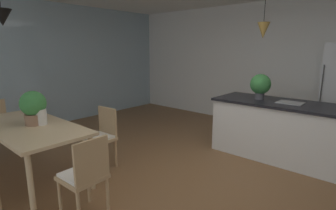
% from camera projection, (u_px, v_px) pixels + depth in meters
% --- Properties ---
extents(ground_plane, '(10.00, 8.40, 0.04)m').
position_uv_depth(ground_plane, '(195.00, 185.00, 3.37)').
color(ground_plane, brown).
extents(wall_back_kitchen, '(10.00, 0.12, 2.70)m').
position_uv_depth(wall_back_kitchen, '(287.00, 66.00, 5.48)').
color(wall_back_kitchen, white).
rests_on(wall_back_kitchen, ground_plane).
extents(window_wall_left_glazing, '(0.06, 8.40, 2.70)m').
position_uv_depth(window_wall_left_glazing, '(44.00, 65.00, 5.70)').
color(window_wall_left_glazing, '#9EB7C6').
rests_on(window_wall_left_glazing, ground_plane).
extents(dining_table, '(1.91, 0.87, 0.73)m').
position_uv_depth(dining_table, '(29.00, 130.00, 3.42)').
color(dining_table, '#D1B284').
rests_on(dining_table, ground_plane).
extents(chair_kitchen_end, '(0.42, 0.42, 0.87)m').
position_uv_depth(chair_kitchen_end, '(85.00, 174.00, 2.61)').
color(chair_kitchen_end, tan).
rests_on(chair_kitchen_end, ground_plane).
extents(chair_far_right, '(0.42, 0.42, 0.87)m').
position_uv_depth(chair_far_right, '(101.00, 136.00, 3.78)').
color(chair_far_right, tan).
rests_on(chair_far_right, ground_plane).
extents(kitchen_island, '(2.06, 0.86, 0.91)m').
position_uv_depth(kitchen_island, '(281.00, 129.00, 4.11)').
color(kitchen_island, silver).
rests_on(kitchen_island, ground_plane).
extents(pendant_over_table, '(0.23, 0.23, 0.73)m').
position_uv_depth(pendant_over_table, '(2.00, 17.00, 3.02)').
color(pendant_over_table, black).
extents(pendant_over_island_main, '(0.19, 0.19, 0.84)m').
position_uv_depth(pendant_over_island_main, '(263.00, 30.00, 4.05)').
color(pendant_over_island_main, black).
extents(potted_plant_on_island, '(0.32, 0.32, 0.41)m').
position_uv_depth(potted_plant_on_island, '(260.00, 85.00, 4.21)').
color(potted_plant_on_island, '#4C4C51').
rests_on(potted_plant_on_island, kitchen_island).
extents(potted_plant_on_table, '(0.33, 0.33, 0.44)m').
position_uv_depth(potted_plant_on_table, '(33.00, 106.00, 3.38)').
color(potted_plant_on_table, '#8C664C').
rests_on(potted_plant_on_table, dining_table).
extents(vase_on_dining_table, '(0.14, 0.14, 0.21)m').
position_uv_depth(vase_on_dining_table, '(41.00, 117.00, 3.40)').
color(vase_on_dining_table, silver).
rests_on(vase_on_dining_table, dining_table).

